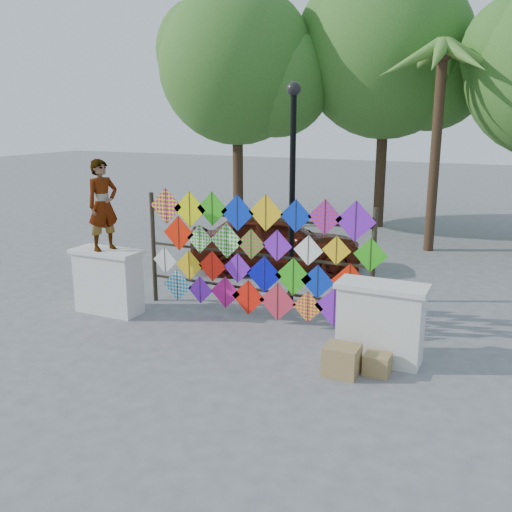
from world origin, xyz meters
name	(u,v)px	position (x,y,z in m)	size (l,w,h in m)	color
ground	(235,330)	(0.00, 0.00, 0.00)	(80.00, 80.00, 0.00)	gray
parapet_left	(108,281)	(-2.70, -0.20, 0.65)	(1.40, 0.65, 1.28)	silver
parapet_right	(380,322)	(2.70, -0.20, 0.65)	(1.40, 0.65, 1.28)	silver
kite_rack	(256,257)	(0.09, 0.73, 1.23)	(4.92, 0.24, 2.43)	black
tree_west	(240,66)	(-4.40, 9.03, 5.38)	(5.85, 5.20, 8.01)	#3F2B1B
tree_mid	(390,54)	(0.11, 11.03, 5.77)	(6.30, 5.60, 8.61)	#3F2B1B
palm_tree	(441,72)	(2.20, 8.00, 4.95)	(3.62, 3.62, 5.83)	#3F2B1B
vendor_woman	(103,205)	(-2.71, -0.20, 2.15)	(0.64, 0.42, 1.75)	#99999E
sedan	(275,242)	(-0.97, 4.11, 0.73)	(1.73, 4.30, 1.46)	#521A0E
lamppost	(293,173)	(0.30, 2.00, 2.69)	(0.28, 0.28, 4.46)	black
cardboard_box_near	(342,360)	(2.31, -0.95, 0.23)	(0.51, 0.46, 0.46)	tan
cardboard_box_far	(377,364)	(2.80, -0.72, 0.16)	(0.38, 0.35, 0.32)	tan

